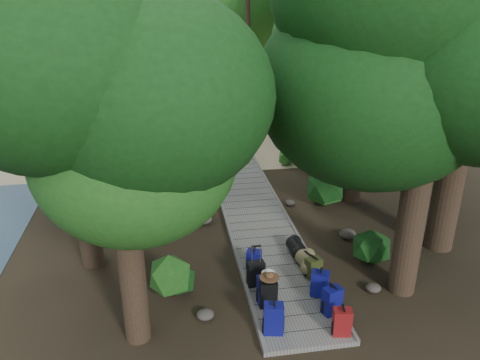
{
  "coord_description": "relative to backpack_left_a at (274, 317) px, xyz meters",
  "views": [
    {
      "loc": [
        -2.63,
        -12.01,
        6.76
      ],
      "look_at": [
        -0.36,
        1.75,
        1.0
      ],
      "focal_mm": 35.0,
      "sensor_mm": 36.0,
      "label": 1
    }
  ],
  "objects": [
    {
      "name": "backpack_right_a",
      "position": [
        1.38,
        -0.28,
        -0.05
      ],
      "size": [
        0.41,
        0.33,
        0.66
      ],
      "primitive_type": null,
      "rotation": [
        0.0,
        0.0,
        -0.19
      ],
      "color": "maroon",
      "rests_on": "boardwalk"
    },
    {
      "name": "rock_right_b",
      "position": [
        3.09,
        3.71,
        -0.37
      ],
      "size": [
        0.48,
        0.43,
        0.26
      ],
      "primitive_type": null,
      "color": "#4C473F",
      "rests_on": "ground"
    },
    {
      "name": "palm_left_a",
      "position": [
        -4.07,
        10.42,
        3.26
      ],
      "size": [
        4.72,
        4.72,
        7.51
      ],
      "primitive_type": null,
      "color": "#134513",
      "rests_on": "ground"
    },
    {
      "name": "boardwalk",
      "position": [
        0.68,
        5.44,
        -0.44
      ],
      "size": [
        2.0,
        12.0,
        0.12
      ],
      "primitive_type": "cube",
      "color": "slate",
      "rests_on": "ground"
    },
    {
      "name": "duffel_right_black",
      "position": [
        1.32,
        2.9,
        -0.18
      ],
      "size": [
        0.45,
        0.66,
        0.39
      ],
      "primitive_type": null,
      "rotation": [
        0.0,
        0.0,
        0.1
      ],
      "color": "black",
      "rests_on": "boardwalk"
    },
    {
      "name": "palm_right_c",
      "position": [
        3.15,
        16.6,
        3.05
      ],
      "size": [
        4.46,
        4.46,
        7.1
      ],
      "primitive_type": null,
      "color": "#134513",
      "rests_on": "ground"
    },
    {
      "name": "ground",
      "position": [
        0.68,
        4.44,
        -0.5
      ],
      "size": [
        120.0,
        120.0,
        0.0
      ],
      "primitive_type": "plane",
      "color": "#2D2116",
      "rests_on": "ground"
    },
    {
      "name": "tree_left_c",
      "position": [
        -3.46,
        7.67,
        3.64
      ],
      "size": [
        4.75,
        4.75,
        8.27
      ],
      "primitive_type": null,
      "color": "black",
      "rests_on": "ground"
    },
    {
      "name": "rock_left_b",
      "position": [
        -1.97,
        2.36,
        -0.39
      ],
      "size": [
        0.4,
        0.36,
        0.22
      ],
      "primitive_type": null,
      "color": "#4C473F",
      "rests_on": "ground"
    },
    {
      "name": "sun_lounger",
      "position": [
        3.95,
        14.4,
        -0.21
      ],
      "size": [
        0.96,
        1.73,
        0.53
      ],
      "primitive_type": null,
      "rotation": [
        0.0,
        0.0,
        0.28
      ],
      "color": "silver",
      "rests_on": "sand_beach"
    },
    {
      "name": "shrub_left_a",
      "position": [
        -1.92,
        1.76,
        0.0
      ],
      "size": [
        1.11,
        1.11,
        1.0
      ],
      "primitive_type": null,
      "color": "#1B4F17",
      "rests_on": "ground"
    },
    {
      "name": "tree_right_f",
      "position": [
        7.06,
        13.44,
        4.74
      ],
      "size": [
        5.87,
        5.87,
        10.48
      ],
      "primitive_type": null,
      "color": "black",
      "rests_on": "ground"
    },
    {
      "name": "rock_left_a",
      "position": [
        -1.34,
        0.8,
        -0.39
      ],
      "size": [
        0.39,
        0.35,
        0.21
      ],
      "primitive_type": null,
      "color": "#4C473F",
      "rests_on": "ground"
    },
    {
      "name": "backpack_right_d",
      "position": [
        1.43,
        1.81,
        -0.1
      ],
      "size": [
        0.44,
        0.37,
        0.57
      ],
      "primitive_type": null,
      "rotation": [
        0.0,
        0.0,
        0.33
      ],
      "color": "#303A16",
      "rests_on": "boardwalk"
    },
    {
      "name": "shrub_left_c",
      "position": [
        -2.3,
        8.82,
        -0.03
      ],
      "size": [
        1.05,
        1.05,
        0.94
      ],
      "primitive_type": null,
      "color": "#1B4F17",
      "rests_on": "ground"
    },
    {
      "name": "suitcase_on_boardwalk",
      "position": [
        -0.04,
        1.69,
        -0.06
      ],
      "size": [
        0.43,
        0.26,
        0.63
      ],
      "primitive_type": null,
      "rotation": [
        0.0,
        0.0,
        0.1
      ],
      "color": "black",
      "rests_on": "boardwalk"
    },
    {
      "name": "backpack_right_b",
      "position": [
        1.4,
        0.41,
        -0.02
      ],
      "size": [
        0.46,
        0.39,
        0.71
      ],
      "primitive_type": null,
      "rotation": [
        0.0,
        0.0,
        0.35
      ],
      "color": "navy",
      "rests_on": "boardwalk"
    },
    {
      "name": "tree_right_b",
      "position": [
        5.43,
        2.85,
        4.89
      ],
      "size": [
        6.04,
        6.04,
        10.79
      ],
      "primitive_type": null,
      "color": "black",
      "rests_on": "ground"
    },
    {
      "name": "rock_left_d",
      "position": [
        -1.48,
        7.41,
        -0.41
      ],
      "size": [
        0.33,
        0.29,
        0.18
      ],
      "primitive_type": null,
      "color": "#4C473F",
      "rests_on": "ground"
    },
    {
      "name": "backpack_left_b",
      "position": [
        0.08,
        0.88,
        -0.02
      ],
      "size": [
        0.4,
        0.29,
        0.71
      ],
      "primitive_type": null,
      "rotation": [
        0.0,
        0.0,
        -0.05
      ],
      "color": "black",
      "rests_on": "boardwalk"
    },
    {
      "name": "tree_left_a",
      "position": [
        -2.77,
        0.44,
        3.22
      ],
      "size": [
        4.47,
        4.47,
        7.45
      ],
      "primitive_type": null,
      "color": "black",
      "rests_on": "ground"
    },
    {
      "name": "tree_back_b",
      "position": [
        2.51,
        20.82,
        4.78
      ],
      "size": [
        5.91,
        5.91,
        10.56
      ],
      "primitive_type": null,
      "color": "black",
      "rests_on": "ground"
    },
    {
      "name": "rock_left_c",
      "position": [
        -0.99,
        5.28,
        -0.34
      ],
      "size": [
        0.57,
        0.51,
        0.31
      ],
      "primitive_type": null,
      "color": "#4C473F",
      "rests_on": "ground"
    },
    {
      "name": "duffel_right_khaki",
      "position": [
        1.41,
        2.2,
        -0.18
      ],
      "size": [
        0.56,
        0.69,
        0.4
      ],
      "primitive_type": null,
      "rotation": [
        0.0,
        0.0,
        0.31
      ],
      "color": "olive",
      "rests_on": "boardwalk"
    },
    {
      "name": "hat_white",
      "position": [
        0.13,
        1.09,
        0.38
      ],
      "size": [
        0.32,
        0.32,
        0.11
      ],
      "primitive_type": null,
      "color": "silver",
      "rests_on": "backpack_left_c"
    },
    {
      "name": "tree_right_d",
      "position": [
        5.95,
        7.79,
        4.53
      ],
      "size": [
        5.49,
        5.49,
        10.06
      ],
      "primitive_type": null,
      "color": "black",
      "rests_on": "ground"
    },
    {
      "name": "tree_right_c",
      "position": [
        4.17,
        6.26,
        4.42
      ],
      "size": [
        5.68,
        5.68,
        9.83
      ],
      "primitive_type": null,
      "color": "black",
      "rests_on": "ground"
    },
    {
      "name": "backpack_left_c",
      "position": [
        0.06,
        1.05,
        -0.03
      ],
      "size": [
        0.38,
        0.28,
        0.71
      ],
      "primitive_type": null,
      "rotation": [
        0.0,
        0.0,
        0.01
      ],
      "color": "navy",
      "rests_on": "boardwalk"
    },
    {
      "name": "shrub_left_b",
      "position": [
        -1.05,
        5.81,
        -0.07
      ],
      "size": [
        0.95,
        0.95,
        0.86
      ],
      "primitive_type": null,
      "color": "#1B4F17",
      "rests_on": "ground"
    },
    {
      "name": "backpack_right_c",
      "position": [
        1.35,
        1.06,
        -0.04
      ],
      "size": [
        0.48,
        0.43,
        0.68
      ],
      "primitive_type": null,
      "rotation": [
        0.0,
        0.0,
        -0.44
      ],
      "color": "navy",
      "rests_on": "boardwalk"
    },
    {
      "name": "tree_back_d",
      "position": [
        -4.43,
        19.06,
        3.82
      ],
      "size": [
        5.18,
        5.18,
        8.64
      ],
      "primitive_type": null,
      "color": "black",
      "rests_on": "ground"
    },
    {
      "name": "rock_right_d",
      "position": [
        3.59,
        8.75,
        -0.36
      ],
      "size": [
        0.5,
        0.45,
        0.28
      ],
      "primitive_type": null,
      "color": "#4C473F",
      "rests_on": "ground"
    },
    {
      "name": "palm_right_b",
      "position": [
        6.09,
        16.1,
        4.15
      ],
      "size": [
        4.81,
        4.81,
        9.3
      ],
      "primitive_type": null,
      "color": "#134513",
      "rests_on": "ground"
    },
    {
      "name": "shrub_right_c",
      "position": [
        2.98,
        9.87,
        -0.09
      ],
      "size": [
        0.91,
        0.91,
        0.82
      ],
      "primitive_type": null,
      "color": "#1B4F17",
      "rests_on": "ground"
    },
    {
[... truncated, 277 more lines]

